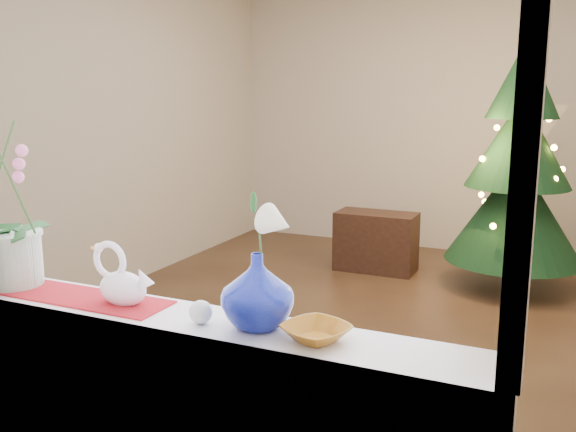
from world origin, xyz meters
name	(u,v)px	position (x,y,z in m)	size (l,w,h in m)	color
ground	(374,332)	(0.00, 0.00, 0.00)	(5.00, 5.00, 0.00)	#321E14
wall_back	(452,118)	(0.00, 2.50, 1.35)	(4.50, 0.10, 2.70)	beige
wall_front	(137,190)	(0.00, -2.50, 1.35)	(4.50, 0.10, 2.70)	beige
wall_left	(104,126)	(-2.25, 0.00, 1.35)	(0.10, 5.00, 2.70)	beige
windowsill	(168,319)	(0.00, -2.37, 0.90)	(2.20, 0.26, 0.04)	white
window_frame	(138,69)	(0.00, -2.47, 1.70)	(2.22, 0.06, 1.60)	white
runner	(78,297)	(-0.38, -2.37, 0.92)	(0.70, 0.20, 0.01)	maroon
orchid_pot	(6,196)	(-0.69, -2.37, 1.26)	(0.23, 0.23, 0.68)	silver
swan	(122,276)	(-0.18, -2.36, 1.02)	(0.24, 0.11, 0.21)	white
blue_vase	(257,285)	(0.33, -2.36, 1.05)	(0.26, 0.26, 0.27)	navy
lily	(257,209)	(0.33, -2.36, 1.29)	(0.15, 0.09, 0.20)	white
paperweight	(201,312)	(0.15, -2.41, 0.96)	(0.07, 0.07, 0.07)	silver
amber_dish	(316,334)	(0.53, -2.38, 0.94)	(0.16, 0.16, 0.04)	#9D6012
xmas_tree	(518,167)	(0.74, 1.45, 1.01)	(1.10, 1.10, 2.02)	black
side_table	(376,242)	(-0.44, 1.46, 0.27)	(0.72, 0.36, 0.54)	black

